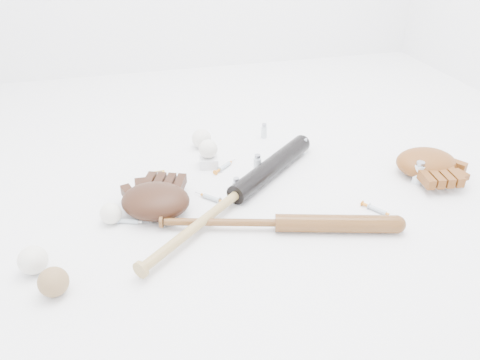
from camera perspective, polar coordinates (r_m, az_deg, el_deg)
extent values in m
plane|color=white|center=(1.66, 1.48, -2.12)|extent=(3.00, 3.00, 0.00)
cube|color=gold|center=(1.80, -9.93, 0.41)|extent=(0.06, 0.08, 0.00)
cube|color=white|center=(1.84, -3.84, 2.26)|extent=(0.08, 0.08, 0.04)
sphere|color=white|center=(1.82, -3.90, 3.82)|extent=(0.07, 0.07, 0.07)
sphere|color=white|center=(1.45, -23.93, -8.92)|extent=(0.08, 0.08, 0.08)
sphere|color=white|center=(1.98, -4.71, 5.05)|extent=(0.08, 0.08, 0.08)
sphere|color=white|center=(1.57, -15.47, -3.95)|extent=(0.07, 0.07, 0.07)
sphere|color=olive|center=(1.36, -21.79, -11.46)|extent=(0.08, 0.08, 0.08)
cylinder|color=silver|center=(2.07, 2.94, 6.02)|extent=(0.03, 0.03, 0.07)
cylinder|color=silver|center=(1.95, 7.83, 4.12)|extent=(0.03, 0.03, 0.07)
cylinder|color=silver|center=(1.79, 2.13, 2.02)|extent=(0.03, 0.03, 0.07)
cylinder|color=silver|center=(1.84, 20.95, 0.87)|extent=(0.04, 0.04, 0.09)
cylinder|color=silver|center=(1.66, -0.46, -0.78)|extent=(0.03, 0.03, 0.07)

